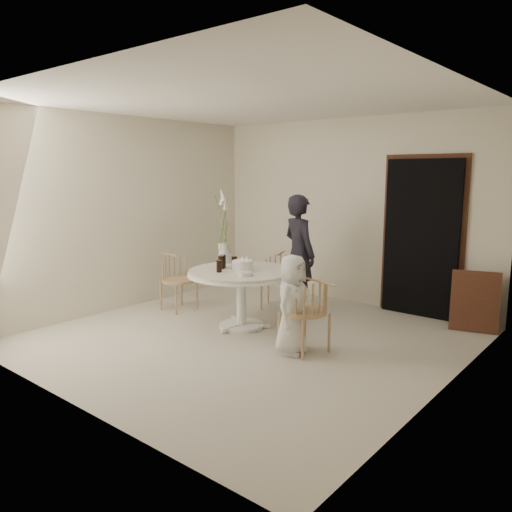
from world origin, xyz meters
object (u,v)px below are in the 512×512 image
Objects in this scene: girl at (299,254)px; birthday_cake at (242,266)px; flower_vase at (224,237)px; chair_far at (279,272)px; table at (241,279)px; chair_right at (312,305)px; boy at (292,305)px; chair_left at (174,273)px.

birthday_cake is at bearing 104.76° from girl.
chair_far is at bearing 74.43° from flower_vase.
table is 1.59× the size of chair_right.
boy reaches higher than birthday_cake.
chair_far is 1.19m from birthday_cake.
birthday_cake reaches higher than chair_far.
table is 5.19× the size of birthday_cake.
chair_far is at bearing 31.72° from boy.
girl is (1.46, 1.00, 0.30)m from chair_left.
flower_vase is (-0.50, 0.22, 0.46)m from table.
girl reaches higher than table.
table is 1.07m from girl.
table is 1.23× the size of boy.
birthday_cake is at bearing 61.84° from boy.
chair_left is 1.37m from birthday_cake.
girl is (0.15, 1.05, 0.20)m from table.
boy is at bearing -18.70° from table.
chair_left is at bearing -83.45° from chair_right.
chair_right is 0.21m from boy.
birthday_cake is (-1.00, 0.34, 0.25)m from boy.
flower_vase is (-1.71, 0.47, 0.54)m from chair_right.
chair_right is 1.23m from birthday_cake.
chair_right reaches higher than table.
chair_left is at bearing -167.49° from flower_vase.
table is 1.34× the size of flower_vase.
birthday_cake is at bearing -23.67° from flower_vase.
boy is at bearing -94.10° from chair_left.
chair_left is 1.79m from girl.
boy is (-0.18, -0.10, -0.00)m from chair_right.
girl is 1.06m from birthday_cake.
girl is at bearing -127.53° from chair_right.
boy reaches higher than chair_left.
chair_left is at bearing 178.04° from table.
birthday_cake is (-1.18, 0.24, 0.25)m from chair_right.
chair_right is 0.51× the size of girl.
chair_far is (-0.25, 1.12, -0.12)m from table.
girl is 1.51× the size of boy.
girl reaches higher than birthday_cake.
girl is 6.36× the size of birthday_cake.
table is 1.08m from boy.
flower_vase is (0.81, 0.18, 0.57)m from chair_left.
birthday_cake is at bearing -98.20° from chair_far.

